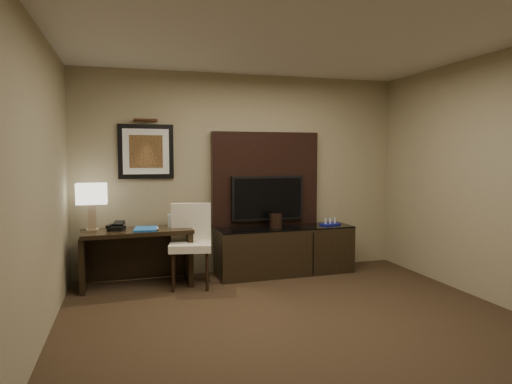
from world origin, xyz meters
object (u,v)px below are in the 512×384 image
object	(u,v)px
credenza	(285,250)
desk_phone	(116,227)
water_bottle	(170,221)
table_lamp	(92,206)
minibar_tray	(330,221)
desk_chair	(191,245)
desk	(138,258)
tv	(267,198)
ice_bucket	(276,221)

from	to	relation	value
credenza	desk_phone	world-z (taller)	desk_phone
credenza	water_bottle	size ratio (longest dim) A/B	11.30
table_lamp	minibar_tray	size ratio (longest dim) A/B	2.22
desk_chair	water_bottle	bearing A→B (deg)	134.87
desk	desk_phone	world-z (taller)	desk_phone
tv	desk_chair	size ratio (longest dim) A/B	0.97
tv	table_lamp	size ratio (longest dim) A/B	1.72
ice_bucket	water_bottle	bearing A→B (deg)	177.80
desk_phone	table_lamp	bearing A→B (deg)	-177.08
credenza	desk_phone	bearing A→B (deg)	178.87
ice_bucket	credenza	bearing A→B (deg)	8.63
table_lamp	minibar_tray	world-z (taller)	table_lamp
tv	minibar_tray	world-z (taller)	tv
desk	water_bottle	bearing A→B (deg)	7.19
credenza	table_lamp	bearing A→B (deg)	176.96
water_bottle	ice_bucket	size ratio (longest dim) A/B	0.88
tv	desk_chair	bearing A→B (deg)	-157.40
tv	desk_phone	distance (m)	2.01
credenza	ice_bucket	distance (m)	0.44
credenza	table_lamp	size ratio (longest dim) A/B	3.19
credenza	ice_bucket	xyz separation A→B (m)	(-0.14, -0.02, 0.41)
desk_phone	minibar_tray	distance (m)	2.84
table_lamp	minibar_tray	xyz separation A→B (m)	(3.11, -0.02, -0.30)
desk	desk_phone	xyz separation A→B (m)	(-0.24, 0.01, 0.39)
tv	water_bottle	xyz separation A→B (m)	(-1.33, -0.16, -0.24)
tv	desk_phone	bearing A→B (deg)	-173.23
desk_phone	tv	bearing A→B (deg)	25.04
credenza	table_lamp	world-z (taller)	table_lamp
desk_chair	minibar_tray	xyz separation A→B (m)	(1.98, 0.29, 0.17)
tv	desk_chair	world-z (taller)	tv
water_bottle	ice_bucket	bearing A→B (deg)	-2.20
table_lamp	desk_chair	bearing A→B (deg)	-15.11
desk	desk_chair	xyz separation A→B (m)	(0.62, -0.23, 0.17)
desk_chair	minibar_tray	size ratio (longest dim) A/B	3.94
desk_phone	water_bottle	size ratio (longest dim) A/B	1.11
desk	tv	xyz separation A→B (m)	(1.74, 0.24, 0.67)
tv	water_bottle	bearing A→B (deg)	-173.26
table_lamp	water_bottle	bearing A→B (deg)	0.10
water_bottle	ice_bucket	xyz separation A→B (m)	(1.39, -0.05, -0.05)
tv	desk_chair	xyz separation A→B (m)	(-1.12, -0.47, -0.50)
credenza	minibar_tray	size ratio (longest dim) A/B	7.09
desk_phone	minibar_tray	world-z (taller)	desk_phone
desk_chair	water_bottle	size ratio (longest dim) A/B	6.29
credenza	minibar_tray	bearing A→B (deg)	-1.32
minibar_tray	table_lamp	bearing A→B (deg)	179.65
tv	table_lamp	bearing A→B (deg)	-175.96
credenza	ice_bucket	world-z (taller)	ice_bucket
table_lamp	water_bottle	xyz separation A→B (m)	(0.92, 0.00, -0.21)
credenza	tv	bearing A→B (deg)	132.57
credenza	minibar_tray	world-z (taller)	minibar_tray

